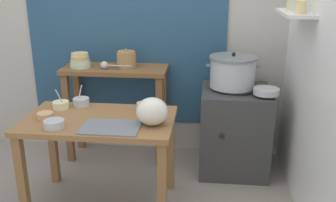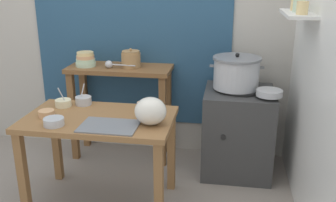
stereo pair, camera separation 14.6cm
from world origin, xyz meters
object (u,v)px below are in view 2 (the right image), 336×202
(stove_block, at_px, (237,131))
(prep_bowl_3, at_px, (144,106))
(steamer_pot, at_px, (236,72))
(prep_bowl_0, at_px, (47,113))
(plastic_bag, at_px, (151,111))
(prep_bowl_1, at_px, (54,121))
(back_shelf_table, at_px, (121,89))
(wide_pan, at_px, (269,93))
(prep_bowl_4, at_px, (63,103))
(ladle, at_px, (110,64))
(clay_pot, at_px, (131,59))
(prep_table, at_px, (100,131))
(bowl_stack_enamel, at_px, (86,60))
(prep_bowl_2, at_px, (83,100))
(serving_tray, at_px, (109,126))

(stove_block, bearing_deg, prep_bowl_3, -145.18)
(steamer_pot, height_order, prep_bowl_0, steamer_pot)
(plastic_bag, relative_size, prep_bowl_0, 1.94)
(steamer_pot, bearing_deg, prep_bowl_3, -142.60)
(prep_bowl_1, bearing_deg, back_shelf_table, 79.98)
(wide_pan, bearing_deg, steamer_pot, 145.93)
(stove_block, xyz_separation_m, prep_bowl_4, (-1.39, -0.52, 0.37))
(ladle, relative_size, prep_bowl_3, 2.67)
(clay_pot, height_order, prep_bowl_0, clay_pot)
(prep_table, xyz_separation_m, prep_bowl_1, (-0.25, -0.21, 0.14))
(steamer_pot, relative_size, ladle, 1.60)
(prep_table, relative_size, bowl_stack_enamel, 5.89)
(back_shelf_table, relative_size, clay_pot, 5.45)
(plastic_bag, height_order, prep_bowl_2, plastic_bag)
(ladle, height_order, prep_bowl_3, ladle)
(clay_pot, bearing_deg, serving_tray, -84.61)
(stove_block, relative_size, plastic_bag, 3.47)
(clay_pot, bearing_deg, prep_bowl_1, -105.87)
(serving_tray, height_order, prep_bowl_2, prep_bowl_2)
(back_shelf_table, distance_m, plastic_bag, 1.03)
(prep_bowl_1, bearing_deg, ladle, 83.24)
(clay_pot, relative_size, wide_pan, 0.83)
(prep_table, height_order, prep_bowl_2, prep_bowl_2)
(prep_bowl_0, relative_size, prep_bowl_1, 0.81)
(clay_pot, xyz_separation_m, prep_bowl_0, (-0.42, -0.88, -0.23))
(clay_pot, height_order, prep_bowl_2, clay_pot)
(prep_bowl_0, distance_m, prep_bowl_4, 0.24)
(bowl_stack_enamel, relative_size, wide_pan, 0.88)
(plastic_bag, height_order, prep_bowl_1, plastic_bag)
(prep_bowl_0, height_order, prep_bowl_3, prep_bowl_3)
(serving_tray, xyz_separation_m, prep_bowl_3, (0.17, 0.35, 0.03))
(prep_bowl_1, bearing_deg, prep_bowl_0, 130.42)
(bowl_stack_enamel, bearing_deg, prep_table, -63.92)
(prep_bowl_1, bearing_deg, steamer_pot, 36.37)
(steamer_pot, bearing_deg, plastic_bag, -126.65)
(back_shelf_table, height_order, stove_block, back_shelf_table)
(plastic_bag, bearing_deg, prep_bowl_4, 161.64)
(stove_block, bearing_deg, prep_bowl_1, -145.08)
(serving_tray, distance_m, prep_bowl_2, 0.54)
(stove_block, xyz_separation_m, steamer_pot, (-0.04, 0.02, 0.53))
(serving_tray, relative_size, prep_bowl_4, 2.45)
(back_shelf_table, distance_m, wide_pan, 1.37)
(bowl_stack_enamel, bearing_deg, prep_bowl_1, -82.40)
(steamer_pot, xyz_separation_m, clay_pot, (-0.96, 0.11, 0.06))
(stove_block, relative_size, serving_tray, 1.95)
(prep_table, relative_size, stove_block, 1.41)
(prep_table, relative_size, prep_bowl_4, 6.74)
(wide_pan, xyz_separation_m, prep_bowl_3, (-0.96, -0.35, -0.05))
(wide_pan, height_order, prep_bowl_0, wide_pan)
(steamer_pot, xyz_separation_m, serving_tray, (-0.86, -0.88, -0.19))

